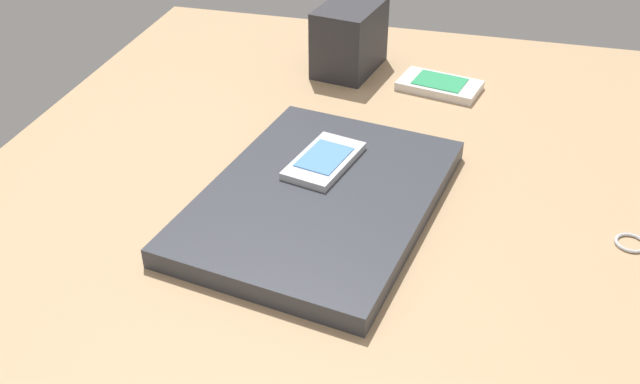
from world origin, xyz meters
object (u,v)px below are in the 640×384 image
cell_phone_on_laptop (328,161)px  cell_phone_on_desk (439,85)px  laptop_closed (320,199)px  key_ring (631,243)px  desk_organizer (349,38)px

cell_phone_on_laptop → cell_phone_on_desk: (-26.61, 9.47, -2.03)cm
cell_phone_on_laptop → cell_phone_on_desk: size_ratio=0.93×
cell_phone_on_laptop → laptop_closed: bearing=5.4°
cell_phone_on_desk → key_ring: size_ratio=3.85×
key_ring → desk_organizer: (-33.62, -36.64, 4.68)cm
cell_phone_on_laptop → key_ring: (3.58, 32.29, -2.48)cm
laptop_closed → key_ring: bearing=102.4°
laptop_closed → cell_phone_on_desk: (-31.89, 8.97, -0.48)cm
desk_organizer → laptop_closed: bearing=18.1°
laptop_closed → key_ring: 31.85cm
cell_phone_on_laptop → desk_organizer: bearing=-171.8°
cell_phone_on_laptop → cell_phone_on_desk: 28.32cm
cell_phone_on_desk → desk_organizer: bearing=-103.9°
cell_phone_on_desk → key_ring: bearing=37.1°
cell_phone_on_laptop → key_ring: bearing=83.7°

